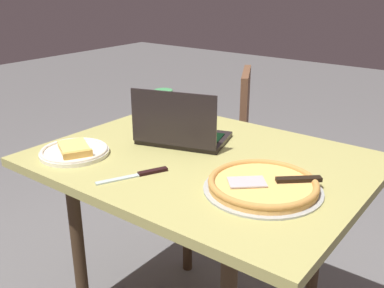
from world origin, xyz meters
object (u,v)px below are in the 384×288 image
Objects in this scene: dining_table at (203,180)px; table_knife at (140,174)px; laptop at (181,132)px; pizza_plate at (74,151)px; drink_cup at (164,101)px; chair_near at (225,137)px; pizza_tray at (263,185)px.

table_knife is at bearing 74.19° from dining_table.
laptop reaches higher than table_knife.
laptop is at bearing -125.44° from pizza_plate.
drink_cup reaches higher than pizza_plate.
laptop reaches higher than dining_table.
laptop is at bearing 139.72° from drink_cup.
dining_table is at bearing -145.36° from pizza_plate.
pizza_plate is (0.36, 0.25, 0.10)m from dining_table.
dining_table is 0.98m from chair_near.
pizza_plate is at bearing 2.51° from table_knife.
pizza_tray is at bearing 159.86° from laptop.
dining_table is 0.26m from table_knife.
drink_cup is (0.73, -0.42, 0.03)m from pizza_tray.
laptop is 0.31m from table_knife.
chair_near is at bearing -51.89° from pizza_tray.
pizza_plate is at bearing 34.64° from dining_table.
pizza_plate is 0.66m from pizza_tray.
laptop is 1.06× the size of pizza_tray.
dining_table is 3.16× the size of pizza_tray.
pizza_plate is 0.69× the size of pizza_tray.
drink_cup is (0.45, -0.32, 0.14)m from dining_table.
pizza_plate and pizza_tray have the same top height.
table_knife is 0.25× the size of chair_near.
chair_near is (0.10, -1.10, -0.29)m from pizza_plate.
dining_table is 0.57m from drink_cup.
laptop is 1.68× the size of table_knife.
dining_table is 1.23× the size of chair_near.
pizza_plate is 0.27× the size of chair_near.
laptop is 0.41× the size of chair_near.
chair_near is at bearing -84.96° from pizza_plate.
laptop is 1.54× the size of pizza_plate.
chair_near is (0.01, -0.53, -0.33)m from drink_cup.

